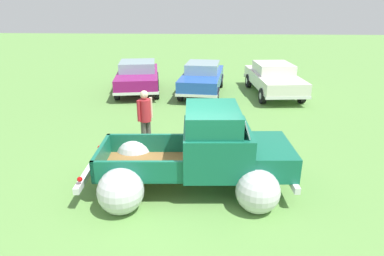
{
  "coord_description": "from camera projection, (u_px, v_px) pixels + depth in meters",
  "views": [
    {
      "loc": [
        0.48,
        -6.66,
        4.02
      ],
      "look_at": [
        0.0,
        1.88,
        0.74
      ],
      "focal_mm": 30.61,
      "sensor_mm": 36.0,
      "label": 1
    }
  ],
  "objects": [
    {
      "name": "show_car_2",
      "position": [
        273.0,
        78.0,
        15.12
      ],
      "size": [
        2.33,
        4.67,
        1.43
      ],
      "rotation": [
        0.0,
        0.0,
        -1.47
      ],
      "color": "black",
      "rests_on": "ground"
    },
    {
      "name": "show_car_0",
      "position": [
        138.0,
        75.0,
        15.59
      ],
      "size": [
        2.59,
        4.48,
        1.43
      ],
      "rotation": [
        0.0,
        0.0,
        -1.41
      ],
      "color": "black",
      "rests_on": "ground"
    },
    {
      "name": "vintage_pickup_truck",
      "position": [
        204.0,
        157.0,
        7.4
      ],
      "size": [
        4.72,
        2.98,
        1.96
      ],
      "rotation": [
        0.0,
        0.0,
        0.06
      ],
      "color": "black",
      "rests_on": "ground"
    },
    {
      "name": "ground_plane",
      "position": [
        187.0,
        186.0,
        7.67
      ],
      "size": [
        80.0,
        80.0,
        0.0
      ],
      "primitive_type": "plane",
      "color": "#609347"
    },
    {
      "name": "show_car_1",
      "position": [
        202.0,
        77.0,
        15.29
      ],
      "size": [
        2.15,
        4.42,
        1.43
      ],
      "rotation": [
        0.0,
        0.0,
        -1.66
      ],
      "color": "black",
      "rests_on": "ground"
    },
    {
      "name": "spectator_0",
      "position": [
        145.0,
        116.0,
        9.34
      ],
      "size": [
        0.48,
        0.48,
        1.74
      ],
      "rotation": [
        0.0,
        0.0,
        5.57
      ],
      "color": "#4C4742",
      "rests_on": "ground"
    }
  ]
}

